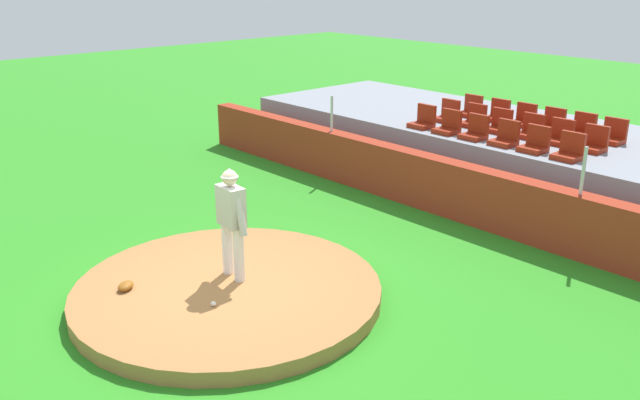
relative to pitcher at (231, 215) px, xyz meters
name	(u,v)px	position (x,y,z in m)	size (l,w,h in m)	color
ground_plane	(228,298)	(0.17, -0.24, -1.23)	(60.00, 60.00, 0.00)	#2C8D20
pitchers_mound	(228,291)	(0.17, -0.24, -1.11)	(4.58, 4.58, 0.22)	#A8703E
pitcher	(231,215)	(0.00, 0.00, 0.00)	(0.79, 0.29, 1.73)	white
baseball	(213,304)	(0.59, -0.77, -0.97)	(0.07, 0.07, 0.07)	white
fielding_glove	(126,286)	(-0.71, -1.43, -0.95)	(0.30, 0.20, 0.11)	#8F4F14
brick_barrier	(449,188)	(0.17, 5.08, -0.67)	(15.57, 0.40, 1.11)	#9F2F1C
fence_post_left	(332,114)	(-3.24, 5.08, 0.29)	(0.06, 0.06, 0.82)	silver
fence_post_right	(583,171)	(2.84, 5.08, 0.29)	(0.06, 0.06, 0.82)	silver
bleacher_platform	(529,157)	(0.17, 7.96, -0.58)	(14.15, 4.28, 1.28)	gray
stadium_chair_0	(423,120)	(-1.60, 6.35, 0.21)	(0.48, 0.44, 0.50)	maroon
stadium_chair_1	(449,126)	(-0.88, 6.33, 0.21)	(0.48, 0.44, 0.50)	maroon
stadium_chair_2	(475,131)	(-0.20, 6.35, 0.21)	(0.48, 0.44, 0.50)	maroon
stadium_chair_3	(505,137)	(0.52, 6.36, 0.21)	(0.48, 0.44, 0.50)	maroon
stadium_chair_4	(535,143)	(1.19, 6.36, 0.21)	(0.48, 0.44, 0.50)	maroon
stadium_chair_5	(569,151)	(1.92, 6.34, 0.21)	(0.48, 0.44, 0.50)	maroon
stadium_chair_6	(448,115)	(-1.61, 7.25, 0.21)	(0.48, 0.44, 0.50)	maroon
stadium_chair_7	(474,119)	(-0.90, 7.27, 0.21)	(0.48, 0.44, 0.50)	maroon
stadium_chair_8	(499,125)	(-0.21, 7.24, 0.21)	(0.48, 0.44, 0.50)	maroon
stadium_chair_9	(530,130)	(0.53, 7.28, 0.21)	(0.48, 0.44, 0.50)	maroon
stadium_chair_10	(560,136)	(1.20, 7.27, 0.21)	(0.48, 0.44, 0.50)	maroon
stadium_chair_11	(593,143)	(1.94, 7.23, 0.21)	(0.48, 0.44, 0.50)	maroon
stadium_chair_12	(471,110)	(-1.60, 8.13, 0.21)	(0.48, 0.44, 0.50)	maroon
stadium_chair_13	(498,114)	(-0.86, 8.15, 0.21)	(0.48, 0.44, 0.50)	maroon
stadium_chair_14	(524,119)	(-0.18, 8.16, 0.21)	(0.48, 0.44, 0.50)	maroon
stadium_chair_15	(552,124)	(0.52, 8.18, 0.21)	(0.48, 0.44, 0.50)	maroon
stadium_chair_16	(582,129)	(1.22, 8.18, 0.21)	(0.48, 0.44, 0.50)	maroon
stadium_chair_17	(613,135)	(1.90, 8.13, 0.21)	(0.48, 0.44, 0.50)	maroon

